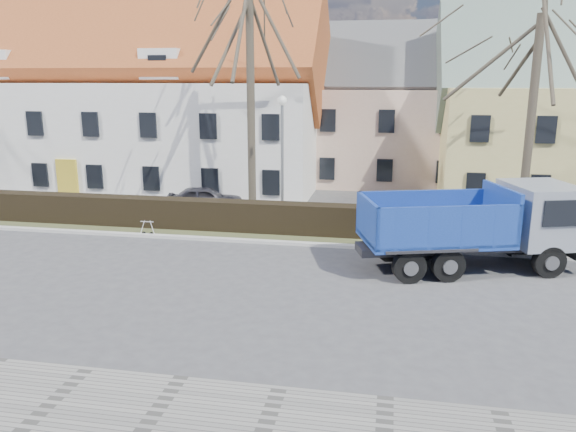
% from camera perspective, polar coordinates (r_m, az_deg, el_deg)
% --- Properties ---
extents(ground, '(120.00, 120.00, 0.00)m').
position_cam_1_polar(ground, '(18.31, -3.97, -6.91)').
color(ground, '#444446').
extents(curb_far, '(80.00, 0.30, 0.12)m').
position_cam_1_polar(curb_far, '(22.54, -1.07, -2.70)').
color(curb_far, '#AEACA8').
rests_on(curb_far, ground).
extents(grass_strip, '(80.00, 3.00, 0.10)m').
position_cam_1_polar(grass_strip, '(24.05, -0.31, -1.66)').
color(grass_strip, '#3F4527').
rests_on(grass_strip, ground).
extents(hedge, '(60.00, 0.90, 1.30)m').
position_cam_1_polar(hedge, '(23.70, -0.40, -0.39)').
color(hedge, black).
rests_on(hedge, ground).
extents(building_white, '(26.80, 10.80, 9.50)m').
position_cam_1_polar(building_white, '(36.94, -17.84, 10.52)').
color(building_white, silver).
rests_on(building_white, ground).
extents(building_pink, '(10.80, 8.80, 8.00)m').
position_cam_1_polar(building_pink, '(36.65, 10.07, 9.76)').
color(building_pink, '#D4AD96').
rests_on(building_pink, ground).
extents(tree_1, '(9.20, 9.20, 12.65)m').
position_cam_1_polar(tree_1, '(25.85, -3.83, 13.48)').
color(tree_1, '#3D352A').
rests_on(tree_1, ground).
extents(tree_2, '(8.00, 8.00, 11.00)m').
position_cam_1_polar(tree_2, '(25.71, 23.60, 10.54)').
color(tree_2, '#3D352A').
rests_on(tree_2, ground).
extents(dump_truck, '(8.12, 4.92, 3.05)m').
position_cam_1_polar(dump_truck, '(20.14, 17.22, -1.02)').
color(dump_truck, navy).
rests_on(dump_truck, ground).
extents(streetlight, '(0.46, 0.46, 5.83)m').
position_cam_1_polar(streetlight, '(24.27, -0.59, 5.40)').
color(streetlight, gray).
rests_on(streetlight, ground).
extents(cart_frame, '(0.80, 0.46, 0.73)m').
position_cam_1_polar(cart_frame, '(24.38, -14.59, -1.13)').
color(cart_frame, silver).
rests_on(cart_frame, ground).
extents(parked_car_a, '(3.99, 2.44, 1.27)m').
position_cam_1_polar(parked_car_a, '(28.19, -8.40, 1.73)').
color(parked_car_a, '#2B2931').
rests_on(parked_car_a, ground).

